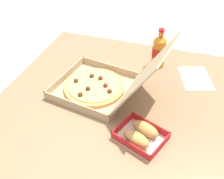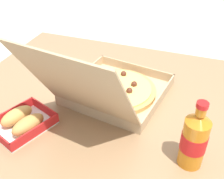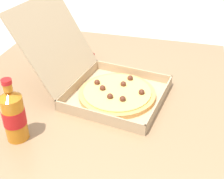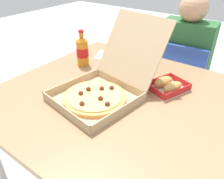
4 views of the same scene
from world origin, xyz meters
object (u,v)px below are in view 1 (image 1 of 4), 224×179
bread_side_box (141,135)px  pizza_box_open (103,84)px  cola_bottle (159,51)px  paper_menu (196,78)px

bread_side_box → pizza_box_open: bearing=-133.5°
bread_side_box → cola_bottle: size_ratio=1.03×
pizza_box_open → bread_side_box: pizza_box_open is taller
cola_bottle → paper_menu: size_ratio=1.07×
paper_menu → bread_side_box: bearing=-39.9°
pizza_box_open → bread_side_box: bearing=46.5°
pizza_box_open → paper_menu: 0.50m
pizza_box_open → paper_menu: pizza_box_open is taller
cola_bottle → paper_menu: cola_bottle is taller
cola_bottle → paper_menu: (0.06, 0.22, -0.09)m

